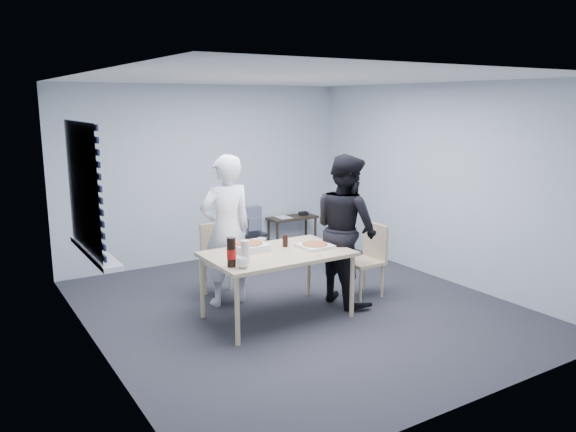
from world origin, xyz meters
TOP-DOWN VIEW (x-y plane):
  - room at (-2.20, 0.40)m, footprint 5.00×5.00m
  - dining_table at (-0.36, -0.13)m, footprint 1.54×0.97m
  - chair_far at (-0.57, 0.90)m, footprint 0.42×0.42m
  - chair_right at (0.98, -0.08)m, footprint 0.42×0.42m
  - person_white at (-0.63, 0.58)m, footprint 0.65×0.42m
  - person_black at (0.59, -0.11)m, footprint 0.47×0.86m
  - side_table at (1.36, 2.28)m, footprint 0.80×0.36m
  - stool at (0.32, 1.73)m, footprint 0.36×0.36m
  - backpack at (0.32, 1.72)m, footprint 0.27×0.20m
  - pizza_box_a at (-0.58, 0.10)m, footprint 0.36×0.36m
  - pizza_box_b at (0.10, -0.19)m, footprint 0.34×0.34m
  - mug_a at (-0.94, -0.45)m, footprint 0.17×0.17m
  - mug_b at (-0.38, 0.19)m, footprint 0.10×0.10m
  - cola_glass at (-0.16, 0.03)m, footprint 0.08×0.08m
  - soda_bottle at (-1.02, -0.36)m, footprint 0.09×0.09m
  - plastic_cups at (-0.82, -0.27)m, footprint 0.12×0.12m
  - rubber_band at (-0.06, -0.48)m, footprint 0.06×0.06m
  - papers at (1.21, 2.31)m, footprint 0.26×0.31m
  - black_box at (1.58, 2.28)m, footprint 0.14×0.11m

SIDE VIEW (x-z plane):
  - stool at x=0.32m, z-range 0.14..0.65m
  - side_table at x=1.36m, z-range 0.19..0.72m
  - chair_far at x=-0.57m, z-range 0.07..0.96m
  - chair_right at x=0.98m, z-range 0.07..0.96m
  - papers at x=1.21m, z-range 0.54..0.54m
  - black_box at x=1.58m, z-range 0.54..0.59m
  - dining_table at x=-0.36m, z-range 0.31..1.06m
  - backpack at x=0.32m, z-range 0.50..0.89m
  - rubber_band at x=-0.06m, z-range 0.75..0.75m
  - pizza_box_b at x=0.10m, z-range 0.75..0.79m
  - pizza_box_a at x=-0.58m, z-range 0.75..0.83m
  - mug_b at x=-0.38m, z-range 0.75..0.84m
  - mug_a at x=-0.94m, z-range 0.75..0.85m
  - cola_glass at x=-0.16m, z-range 0.75..0.89m
  - plastic_cups at x=-0.82m, z-range 0.75..0.97m
  - person_white at x=-0.63m, z-range 0.00..1.77m
  - person_black at x=0.59m, z-range 0.00..1.77m
  - soda_bottle at x=-1.02m, z-range 0.74..1.04m
  - room at x=-2.20m, z-range -1.06..3.94m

